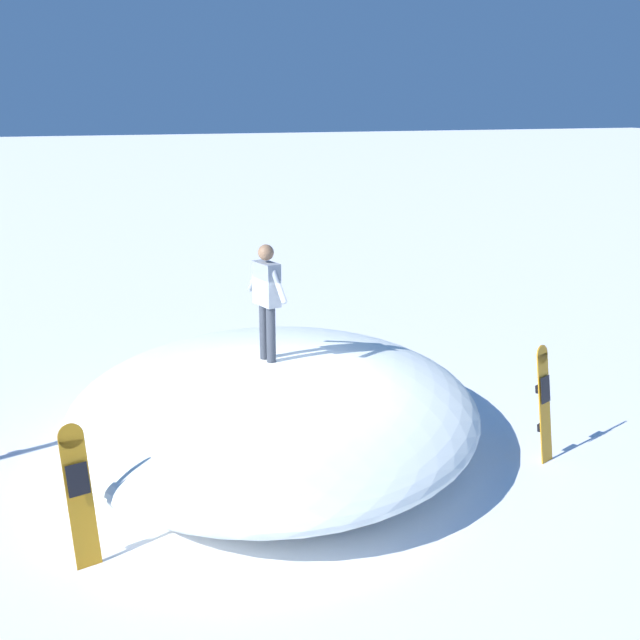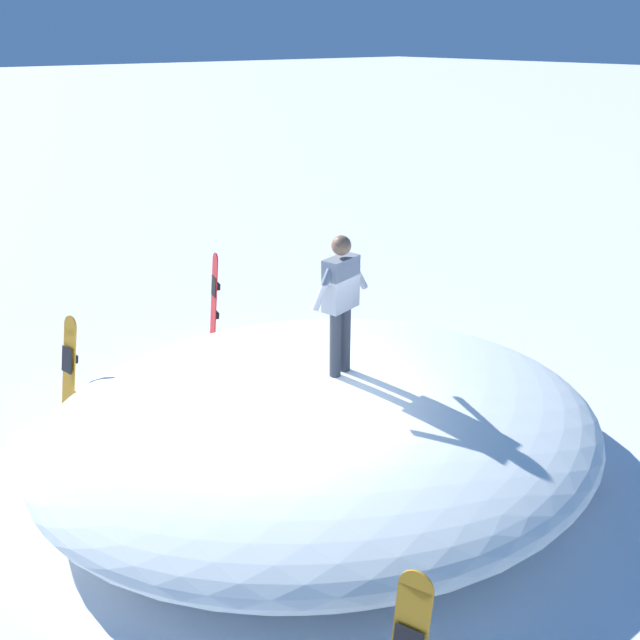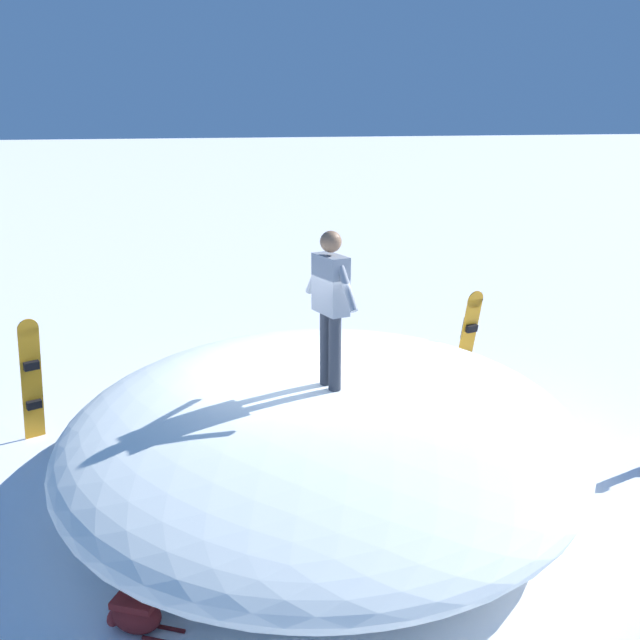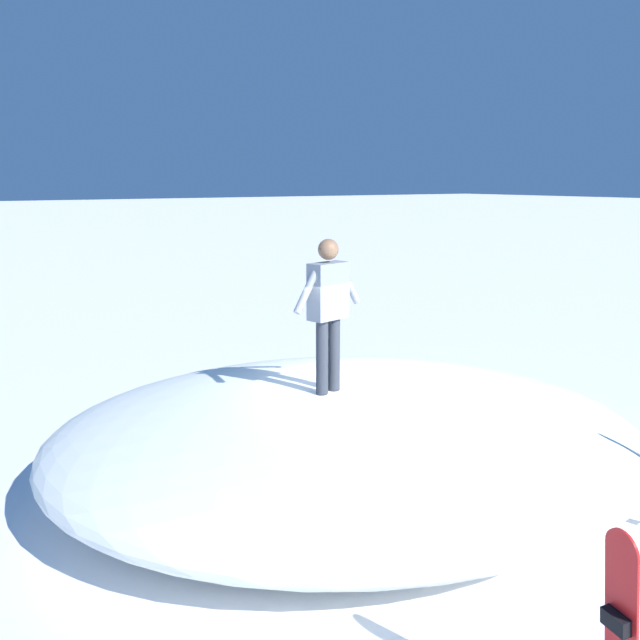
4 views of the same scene
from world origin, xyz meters
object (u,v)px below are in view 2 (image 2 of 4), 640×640
object	(u,v)px
snowboard_tertiary_upright	(70,371)
backpack_near	(580,470)
snowboarder_standing	(341,296)
snowboard_primary_upright	(215,296)

from	to	relation	value
snowboard_tertiary_upright	backpack_near	bearing A→B (deg)	39.69
snowboarder_standing	snowboard_tertiary_upright	size ratio (longest dim) A/B	1.10
snowboard_primary_upright	snowboard_tertiary_upright	distance (m)	3.33
snowboard_primary_upright	backpack_near	xyz separation A→B (m)	(6.56, 1.30, -0.68)
snowboard_primary_upright	backpack_near	world-z (taller)	snowboard_primary_upright
snowboarder_standing	snowboard_primary_upright	xyz separation A→B (m)	(-4.26, 0.67, -1.42)
snowboarder_standing	backpack_near	distance (m)	3.69
snowboarder_standing	snowboard_tertiary_upright	bearing A→B (deg)	-141.04
snowboarder_standing	backpack_near	world-z (taller)	snowboarder_standing
snowboard_tertiary_upright	backpack_near	size ratio (longest dim) A/B	2.43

